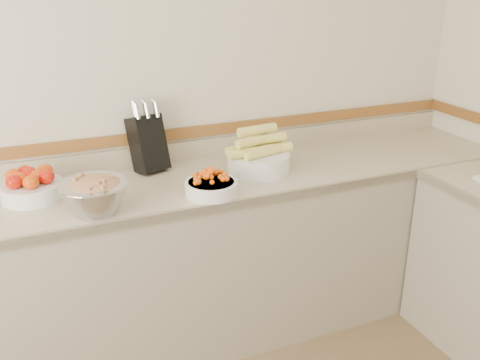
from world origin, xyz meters
name	(u,v)px	position (x,y,z in m)	size (l,w,h in m)	color
back_wall	(126,91)	(0.00, 2.00, 1.30)	(4.00, 4.00, 0.00)	beige
counter_back	(152,267)	(0.00, 1.68, 0.45)	(4.00, 0.65, 1.08)	#C4B18E
knife_block	(148,142)	(0.07, 1.90, 1.05)	(0.20, 0.23, 0.37)	black
tomato_bowl	(31,185)	(-0.51, 1.74, 0.96)	(0.28, 0.28, 0.14)	white
cherry_tomato_bowl	(211,185)	(0.26, 1.47, 0.95)	(0.25, 0.25, 0.13)	white
corn_bowl	(258,157)	(0.58, 1.66, 0.98)	(0.35, 0.32, 0.24)	white
rhubarb_bowl	(94,194)	(-0.27, 1.47, 0.99)	(0.30, 0.30, 0.17)	#B2B2BA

